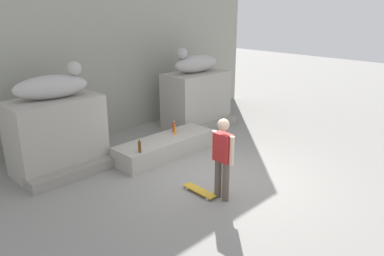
# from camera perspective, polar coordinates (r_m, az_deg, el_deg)

# --- Properties ---
(ground_plane) EXTENTS (40.00, 40.00, 0.00)m
(ground_plane) POSITION_cam_1_polar(r_m,az_deg,el_deg) (8.40, 4.59, -7.74)
(ground_plane) COLOR gray
(facade_wall) EXTENTS (11.81, 0.60, 6.27)m
(facade_wall) POSITION_cam_1_polar(r_m,az_deg,el_deg) (11.10, -14.25, 15.07)
(facade_wall) COLOR #97988A
(facade_wall) RESTS_ON ground_plane
(pedestal_left) EXTENTS (2.03, 1.11, 1.72)m
(pedestal_left) POSITION_cam_1_polar(r_m,az_deg,el_deg) (9.04, -19.97, -1.01)
(pedestal_left) COLOR #A39E93
(pedestal_left) RESTS_ON ground_plane
(pedestal_right) EXTENTS (2.03, 1.11, 1.72)m
(pedestal_right) POSITION_cam_1_polar(r_m,az_deg,el_deg) (11.61, 0.64, 4.36)
(pedestal_right) COLOR #A39E93
(pedestal_right) RESTS_ON ground_plane
(statue_reclining_left) EXTENTS (1.68, 0.84, 0.78)m
(statue_reclining_left) POSITION_cam_1_polar(r_m,az_deg,el_deg) (8.75, -20.56, 6.08)
(statue_reclining_left) COLOR #AEAAA7
(statue_reclining_left) RESTS_ON pedestal_left
(statue_reclining_right) EXTENTS (1.64, 0.70, 0.78)m
(statue_reclining_right) POSITION_cam_1_polar(r_m,az_deg,el_deg) (11.36, 0.52, 9.91)
(statue_reclining_right) COLOR #AEAAA7
(statue_reclining_right) RESTS_ON pedestal_right
(ledge_block) EXTENTS (2.73, 0.87, 0.47)m
(ledge_block) POSITION_cam_1_polar(r_m,az_deg,el_deg) (9.53, -4.13, -2.89)
(ledge_block) COLOR #A39E93
(ledge_block) RESTS_ON ground_plane
(skater) EXTENTS (0.23, 0.54, 1.67)m
(skater) POSITION_cam_1_polar(r_m,az_deg,el_deg) (7.22, 4.70, -4.28)
(skater) COLOR brown
(skater) RESTS_ON ground_plane
(skateboard) EXTENTS (0.23, 0.81, 0.08)m
(skateboard) POSITION_cam_1_polar(r_m,az_deg,el_deg) (7.75, 1.14, -9.56)
(skateboard) COLOR gold
(skateboard) RESTS_ON ground_plane
(bottle_red) EXTENTS (0.08, 0.08, 0.29)m
(bottle_red) POSITION_cam_1_polar(r_m,az_deg,el_deg) (9.86, -2.78, 0.09)
(bottle_red) COLOR red
(bottle_red) RESTS_ON ledge_block
(bottle_brown) EXTENTS (0.07, 0.07, 0.33)m
(bottle_brown) POSITION_cam_1_polar(r_m,az_deg,el_deg) (8.57, -8.03, -2.86)
(bottle_brown) COLOR #593314
(bottle_brown) RESTS_ON ledge_block
(bottle_orange) EXTENTS (0.06, 0.06, 0.28)m
(bottle_orange) POSITION_cam_1_polar(r_m,az_deg,el_deg) (9.65, -2.65, -0.36)
(bottle_orange) COLOR orange
(bottle_orange) RESTS_ON ledge_block
(stair_step) EXTENTS (6.60, 0.50, 0.25)m
(stair_step) POSITION_cam_1_polar(r_m,az_deg,el_deg) (9.95, -6.17, -2.66)
(stair_step) COLOR gray
(stair_step) RESTS_ON ground_plane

